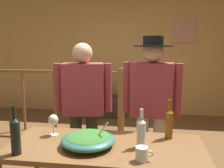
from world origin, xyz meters
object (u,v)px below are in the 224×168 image
tv_console (100,106)px  person_standing_left (83,102)px  stair_railing (66,93)px  wine_bottle_dark (15,135)px  framed_picture (183,31)px  person_standing_right (152,99)px  salad_bowl (88,139)px  flat_screen_tv (99,85)px  serving_table (106,154)px  wine_glass (53,121)px  wine_bottle_clear (141,132)px  wine_bottle_amber (169,123)px  mug_white (142,154)px

tv_console → person_standing_left: 2.62m
stair_railing → wine_bottle_dark: (0.45, -2.43, 0.19)m
framed_picture → person_standing_right: bearing=-103.1°
salad_bowl → framed_picture: bearing=72.0°
stair_railing → flat_screen_tv: stair_railing is taller
framed_picture → person_standing_left: framed_picture is taller
tv_console → serving_table: size_ratio=0.58×
person_standing_left → person_standing_right: 0.73m
serving_table → wine_bottle_dark: wine_bottle_dark is taller
tv_console → wine_glass: wine_glass is taller
serving_table → framed_picture: bearing=73.8°
wine_bottle_clear → person_standing_right: (0.09, 0.71, 0.10)m
serving_table → wine_bottle_dark: bearing=-158.0°
wine_bottle_amber → wine_glass: bearing=-175.8°
framed_picture → wine_bottle_amber: 3.44m
stair_railing → serving_table: size_ratio=1.90×
salad_bowl → wine_bottle_amber: size_ratio=1.26×
salad_bowl → wine_glass: size_ratio=2.27×
framed_picture → salad_bowl: framed_picture is taller
wine_bottle_dark → person_standing_right: size_ratio=0.23×
wine_bottle_clear → wine_bottle_amber: 0.32m
framed_picture → stair_railing: 2.70m
salad_bowl → stair_railing: bearing=112.9°
wine_glass → flat_screen_tv: bearing=93.5°
wine_bottle_dark → salad_bowl: bearing=23.8°
stair_railing → wine_bottle_clear: stair_railing is taller
person_standing_left → salad_bowl: bearing=98.7°
serving_table → mug_white: (0.29, -0.23, 0.12)m
salad_bowl → person_standing_left: bearing=107.1°
flat_screen_tv → serving_table: (0.68, -3.19, 0.01)m
wine_bottle_dark → wine_bottle_clear: bearing=15.6°
stair_railing → person_standing_right: (1.43, -1.46, 0.27)m
framed_picture → mug_white: bearing=-101.0°
flat_screen_tv → person_standing_right: 2.70m
wine_bottle_amber → flat_screen_tv: bearing=111.8°
tv_console → serving_table: 3.33m
salad_bowl → mug_white: (0.43, -0.19, -0.01)m
framed_picture → wine_bottle_dark: size_ratio=1.26×
wine_glass → wine_bottle_amber: 1.00m
tv_console → salad_bowl: 3.36m
framed_picture → wine_bottle_clear: (-0.74, -3.51, -0.90)m
tv_console → serving_table: (0.68, -3.22, 0.46)m
stair_railing → flat_screen_tv: bearing=68.9°
wine_glass → person_standing_left: person_standing_left is taller
wine_bottle_clear → wine_bottle_dark: (-0.90, -0.25, 0.02)m
framed_picture → mug_white: size_ratio=3.73×
framed_picture → stair_railing: bearing=-147.4°
salad_bowl → wine_bottle_dark: wine_bottle_dark is taller
mug_white → person_standing_left: person_standing_left is taller
framed_picture → mug_white: 3.93m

